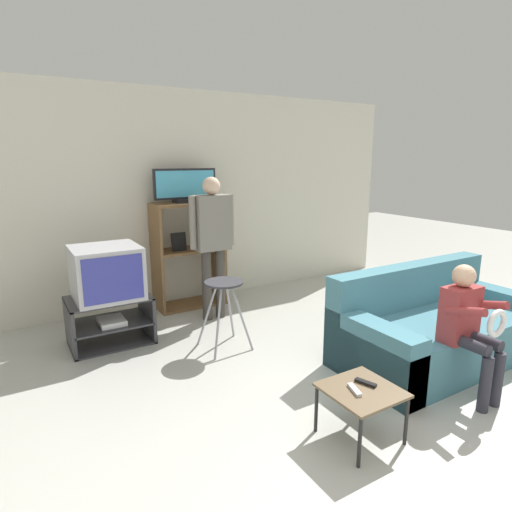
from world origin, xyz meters
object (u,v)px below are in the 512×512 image
object	(u,v)px
television_flat	(185,187)
couch	(435,329)
folding_stool	(224,294)
snack_table	(361,394)
media_shelf	(189,254)
person_standing_adult	(212,235)
remote_control_white	(355,390)
television_main	(107,272)
remote_control_black	(366,383)
tv_stand	(110,321)
person_seated_child	(469,321)

from	to	relation	value
television_flat	couch	distance (m)	3.09
folding_stool	snack_table	distance (m)	1.71
media_shelf	person_standing_adult	world-z (taller)	person_standing_adult
snack_table	remote_control_white	bearing A→B (deg)	176.48
television_flat	folding_stool	world-z (taller)	television_flat
remote_control_white	person_standing_adult	xyz separation A→B (m)	(0.18, 2.45, 0.61)
television_main	person_standing_adult	bearing A→B (deg)	3.98
television_flat	couch	world-z (taller)	television_flat
remote_control_black	couch	world-z (taller)	couch
snack_table	remote_control_black	world-z (taller)	remote_control_black
tv_stand	person_standing_adult	world-z (taller)	person_standing_adult
media_shelf	person_seated_child	xyz separation A→B (m)	(1.00, -3.01, -0.05)
media_shelf	person_standing_adult	size ratio (longest dim) A/B	0.80
television_flat	folding_stool	size ratio (longest dim) A/B	1.15
television_main	couch	world-z (taller)	television_main
folding_stool	snack_table	world-z (taller)	folding_stool
tv_stand	television_main	xyz separation A→B (m)	(0.00, 0.01, 0.49)
media_shelf	remote_control_white	world-z (taller)	media_shelf
tv_stand	remote_control_black	xyz separation A→B (m)	(1.11, -2.33, 0.13)
folding_stool	couch	bearing A→B (deg)	-37.34
snack_table	television_main	bearing A→B (deg)	113.78
television_main	snack_table	bearing A→B (deg)	-66.22
television_flat	remote_control_white	xyz separation A→B (m)	(-0.11, -3.01, -1.10)
tv_stand	snack_table	size ratio (longest dim) A/B	1.71
snack_table	remote_control_black	distance (m)	0.09
media_shelf	couch	xyz separation A→B (m)	(1.36, -2.49, -0.37)
snack_table	media_shelf	bearing A→B (deg)	88.93
couch	person_standing_adult	bearing A→B (deg)	123.58
tv_stand	folding_stool	bearing A→B (deg)	-36.46
television_main	person_seated_child	distance (m)	3.18
media_shelf	folding_stool	world-z (taller)	media_shelf
television_flat	television_main	bearing A→B (deg)	-149.40
folding_stool	person_standing_adult	xyz separation A→B (m)	(0.25, 0.77, 0.42)
tv_stand	snack_table	xyz separation A→B (m)	(1.05, -2.36, 0.08)
snack_table	person_seated_child	world-z (taller)	person_seated_child
remote_control_white	couch	distance (m)	1.56
remote_control_black	remote_control_white	distance (m)	0.13
television_main	snack_table	distance (m)	2.62
remote_control_black	person_standing_adult	distance (m)	2.50
snack_table	remote_control_white	xyz separation A→B (m)	(-0.06, 0.00, 0.05)
person_standing_adult	remote_control_black	bearing A→B (deg)	-91.40
folding_stool	remote_control_black	xyz separation A→B (m)	(0.19, -1.65, -0.18)
media_shelf	television_flat	world-z (taller)	television_flat
snack_table	couch	xyz separation A→B (m)	(1.41, 0.51, -0.04)
tv_stand	person_standing_adult	size ratio (longest dim) A/B	0.48
tv_stand	person_seated_child	distance (m)	3.20
tv_stand	person_seated_child	size ratio (longest dim) A/B	0.75
television_flat	remote_control_white	bearing A→B (deg)	-92.11
remote_control_black	couch	distance (m)	1.43
remote_control_black	person_seated_child	xyz separation A→B (m)	(0.99, -0.05, 0.24)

